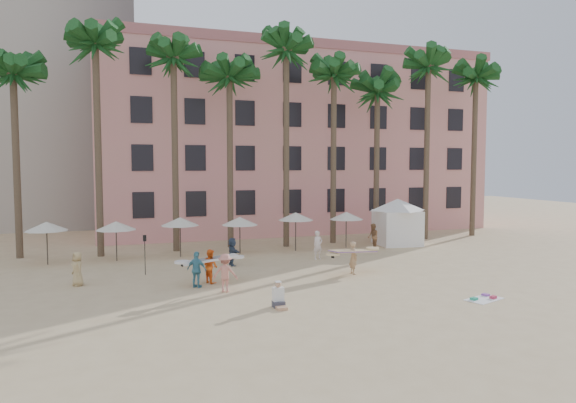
# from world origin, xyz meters

# --- Properties ---
(ground) EXTENTS (120.00, 120.00, 0.00)m
(ground) POSITION_xyz_m (0.00, 0.00, 0.00)
(ground) COLOR #D1B789
(ground) RESTS_ON ground
(pink_hotel) EXTENTS (35.00, 14.00, 16.00)m
(pink_hotel) POSITION_xyz_m (7.00, 26.00, 8.00)
(pink_hotel) COLOR #D89283
(pink_hotel) RESTS_ON ground
(palm_row) EXTENTS (44.40, 5.40, 16.30)m
(palm_row) POSITION_xyz_m (0.51, 15.00, 12.97)
(palm_row) COLOR brown
(palm_row) RESTS_ON ground
(umbrella_row) EXTENTS (22.50, 2.70, 2.73)m
(umbrella_row) POSITION_xyz_m (-3.00, 12.50, 2.33)
(umbrella_row) COLOR #332B23
(umbrella_row) RESTS_ON ground
(cabana) EXTENTS (4.99, 4.99, 3.50)m
(cabana) POSITION_xyz_m (11.26, 12.61, 2.07)
(cabana) COLOR white
(cabana) RESTS_ON ground
(beach_towel) EXTENTS (2.03, 1.53, 0.14)m
(beach_towel) POSITION_xyz_m (6.80, -2.59, 0.03)
(beach_towel) COLOR white
(beach_towel) RESTS_ON ground
(carrier_yellow) EXTENTS (3.13, 1.66, 1.83)m
(carrier_yellow) POSITION_xyz_m (3.51, 4.17, 1.02)
(carrier_yellow) COLOR tan
(carrier_yellow) RESTS_ON ground
(carrier_white) EXTENTS (3.06, 1.24, 1.75)m
(carrier_white) POSITION_xyz_m (-4.43, 4.53, 0.94)
(carrier_white) COLOR orange
(carrier_white) RESTS_ON ground
(beachgoers) EXTENTS (20.17, 9.73, 1.87)m
(beachgoers) POSITION_xyz_m (-1.70, 6.65, 0.90)
(beachgoers) COLOR silver
(beachgoers) RESTS_ON ground
(paddle) EXTENTS (0.18, 0.04, 2.23)m
(paddle) POSITION_xyz_m (-7.51, 7.56, 1.41)
(paddle) COLOR black
(paddle) RESTS_ON ground
(seated_man) EXTENTS (0.49, 0.85, 1.11)m
(seated_man) POSITION_xyz_m (-2.45, -0.91, 0.38)
(seated_man) COLOR #3F3F4C
(seated_man) RESTS_ON ground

